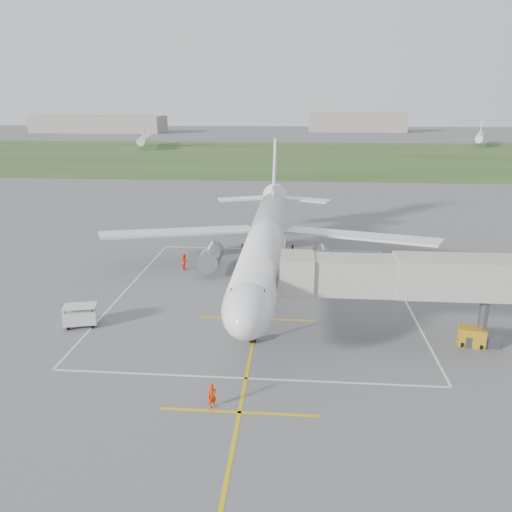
# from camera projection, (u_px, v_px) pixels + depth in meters

# --- Properties ---
(ground) EXTENTS (700.00, 700.00, 0.00)m
(ground) POSITION_uv_depth(u_px,v_px,m) (265.00, 280.00, 53.89)
(ground) COLOR #535355
(ground) RESTS_ON ground
(grass_strip) EXTENTS (700.00, 120.00, 0.02)m
(grass_strip) POSITION_uv_depth(u_px,v_px,m) (289.00, 156.00, 177.61)
(grass_strip) COLOR #304920
(grass_strip) RESTS_ON ground
(apron_markings) EXTENTS (28.20, 60.00, 0.01)m
(apron_markings) POSITION_uv_depth(u_px,v_px,m) (261.00, 301.00, 48.35)
(apron_markings) COLOR gold
(apron_markings) RESTS_ON ground
(airliner) EXTENTS (38.93, 46.75, 13.52)m
(airliner) POSITION_uv_depth(u_px,v_px,m) (265.00, 240.00, 53.30)
(airliner) COLOR silver
(airliner) RESTS_ON ground
(jet_bridge) EXTENTS (23.40, 5.00, 7.20)m
(jet_bridge) POSITION_uv_depth(u_px,v_px,m) (457.00, 288.00, 38.40)
(jet_bridge) COLOR gray
(jet_bridge) RESTS_ON ground
(gpu_unit) EXTENTS (2.23, 1.76, 1.50)m
(gpu_unit) POSITION_uv_depth(u_px,v_px,m) (472.00, 337.00, 39.40)
(gpu_unit) COLOR #AE7C15
(gpu_unit) RESTS_ON ground
(baggage_cart) EXTENTS (3.04, 2.26, 1.90)m
(baggage_cart) POSITION_uv_depth(u_px,v_px,m) (81.00, 316.00, 42.70)
(baggage_cart) COLOR silver
(baggage_cart) RESTS_ON ground
(ramp_worker_nose) EXTENTS (0.71, 0.65, 1.64)m
(ramp_worker_nose) POSITION_uv_depth(u_px,v_px,m) (212.00, 396.00, 31.32)
(ramp_worker_nose) COLOR red
(ramp_worker_nose) RESTS_ON ground
(ramp_worker_wing) EXTENTS (1.11, 1.14, 1.84)m
(ramp_worker_wing) POSITION_uv_depth(u_px,v_px,m) (184.00, 262.00, 57.23)
(ramp_worker_wing) COLOR #FF3308
(ramp_worker_wing) RESTS_ON ground
(distant_hangars) EXTENTS (345.00, 49.00, 12.00)m
(distant_hangars) POSITION_uv_depth(u_px,v_px,m) (267.00, 124.00, 306.01)
(distant_hangars) COLOR gray
(distant_hangars) RESTS_ON ground
(distant_aircraft) EXTENTS (155.61, 56.40, 8.85)m
(distant_aircraft) POSITION_uv_depth(u_px,v_px,m) (317.00, 138.00, 213.49)
(distant_aircraft) COLOR silver
(distant_aircraft) RESTS_ON ground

